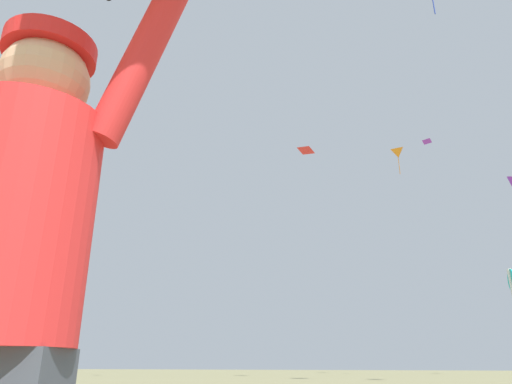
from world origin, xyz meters
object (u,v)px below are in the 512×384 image
(distant_kite_purple_low_right, at_px, (427,141))
(distant_kite_red_far_center, at_px, (306,150))
(kite_flyer_person, at_px, (5,292))
(distant_kite_orange_high_right, at_px, (398,153))
(distant_kite_white_mid_left, at_px, (168,20))

(distant_kite_purple_low_right, bearing_deg, distant_kite_red_far_center, -141.17)
(kite_flyer_person, height_order, distant_kite_red_far_center, distant_kite_red_far_center)
(distant_kite_purple_low_right, bearing_deg, distant_kite_orange_high_right, 115.35)
(kite_flyer_person, distance_m, distant_kite_orange_high_right, 37.57)
(kite_flyer_person, relative_size, distant_kite_red_far_center, 1.72)
(distant_kite_white_mid_left, height_order, distant_kite_orange_high_right, distant_kite_white_mid_left)
(distant_kite_red_far_center, bearing_deg, kite_flyer_person, -84.27)
(distant_kite_white_mid_left, relative_size, distant_kite_orange_high_right, 0.65)
(distant_kite_red_far_center, bearing_deg, distant_kite_orange_high_right, 58.94)
(distant_kite_red_far_center, distance_m, distant_kite_purple_low_right, 10.37)
(distant_kite_orange_high_right, bearing_deg, kite_flyer_person, -96.08)
(distant_kite_white_mid_left, xyz_separation_m, distant_kite_purple_low_right, (14.78, 11.81, -3.84))
(distant_kite_red_far_center, relative_size, distant_kite_orange_high_right, 0.45)
(distant_kite_white_mid_left, distance_m, distant_kite_red_far_center, 11.05)
(kite_flyer_person, relative_size, distant_kite_purple_low_right, 2.64)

